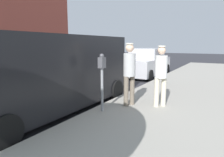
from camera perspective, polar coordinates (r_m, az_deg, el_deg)
ground_plane at (r=6.94m, az=-9.29°, el=-6.68°), size 80.00×80.00×0.00m
sidewalk_slab at (r=5.55m, az=20.83°, el=-10.55°), size 5.00×32.00×0.15m
parking_meter_near at (r=5.39m, az=-2.78°, el=1.63°), size 0.14×0.18×1.52m
parking_meter_far at (r=9.79m, az=12.45°, el=4.95°), size 0.14×0.18×1.52m
pedestrian_in_white at (r=5.97m, az=13.27°, el=1.75°), size 0.34×0.34×1.72m
pedestrian_in_gray at (r=5.92m, az=4.80°, el=2.35°), size 0.34×0.34×1.79m
parked_van at (r=6.08m, az=-16.60°, el=1.89°), size 2.21×5.24×2.15m
parked_sedan_ahead at (r=12.75m, az=9.25°, el=4.10°), size 1.96×4.41×1.65m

